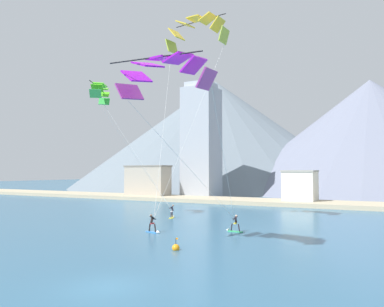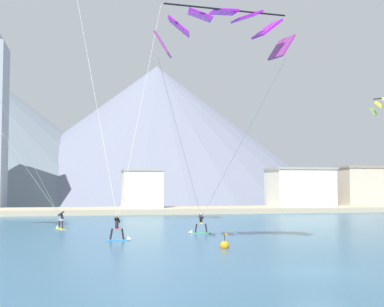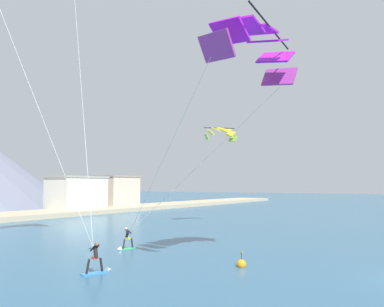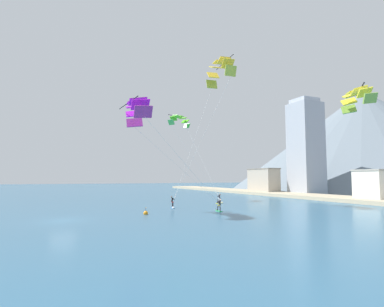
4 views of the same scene
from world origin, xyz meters
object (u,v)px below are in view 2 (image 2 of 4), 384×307
object	(u,v)px
kitesurfer_near_lead	(60,223)
kitesurfer_mid_center	(198,227)
race_marker_buoy	(224,246)
kitesurfer_near_trail	(120,232)
parafoil_kite_mid_center	(223,28)

from	to	relation	value
kitesurfer_near_lead	kitesurfer_mid_center	world-z (taller)	kitesurfer_near_lead
race_marker_buoy	kitesurfer_near_lead	bearing A→B (deg)	122.20
kitesurfer_near_trail	race_marker_buoy	bearing A→B (deg)	-44.36
race_marker_buoy	kitesurfer_near_trail	bearing A→B (deg)	135.64
kitesurfer_mid_center	parafoil_kite_mid_center	world-z (taller)	parafoil_kite_mid_center
kitesurfer_near_lead	kitesurfer_near_trail	distance (m)	11.44
kitesurfer_near_trail	parafoil_kite_mid_center	bearing A→B (deg)	-51.41
kitesurfer_mid_center	race_marker_buoy	world-z (taller)	kitesurfer_mid_center
parafoil_kite_mid_center	kitesurfer_near_lead	bearing A→B (deg)	119.58
kitesurfer_mid_center	race_marker_buoy	size ratio (longest dim) A/B	1.74
kitesurfer_near_lead	kitesurfer_near_trail	world-z (taller)	kitesurfer_near_trail
kitesurfer_near_trail	kitesurfer_mid_center	bearing A→B (deg)	33.34
kitesurfer_near_lead	kitesurfer_near_trail	size ratio (longest dim) A/B	0.98
parafoil_kite_mid_center	kitesurfer_near_trail	bearing A→B (deg)	128.59
kitesurfer_near_trail	parafoil_kite_mid_center	distance (m)	15.28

